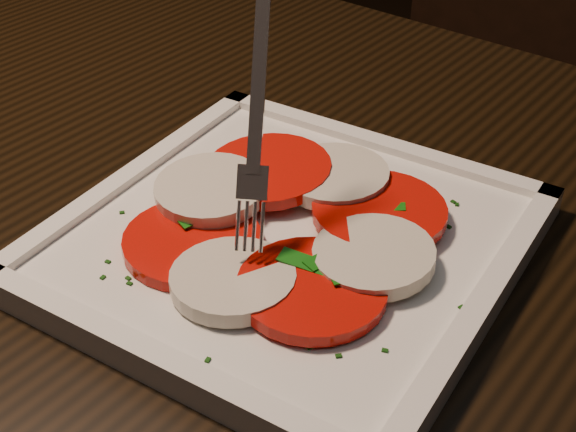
{
  "coord_description": "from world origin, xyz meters",
  "views": [
    {
      "loc": [
        0.43,
        -0.44,
        1.08
      ],
      "look_at": [
        0.2,
        -0.1,
        0.78
      ],
      "focal_mm": 50.0,
      "sensor_mm": 36.0,
      "label": 1
    }
  ],
  "objects_px": {
    "table": "(291,367)",
    "plate": "(288,244)",
    "chair": "(508,71)",
    "fork": "(260,99)"
  },
  "relations": [
    {
      "from": "plate",
      "to": "fork",
      "type": "relative_size",
      "value": 1.92
    },
    {
      "from": "table",
      "to": "fork",
      "type": "distance_m",
      "value": 0.21
    },
    {
      "from": "chair",
      "to": "plate",
      "type": "distance_m",
      "value": 0.83
    },
    {
      "from": "plate",
      "to": "fork",
      "type": "distance_m",
      "value": 0.1
    },
    {
      "from": "table",
      "to": "plate",
      "type": "height_order",
      "value": "plate"
    },
    {
      "from": "chair",
      "to": "fork",
      "type": "relative_size",
      "value": 6.37
    },
    {
      "from": "chair",
      "to": "fork",
      "type": "distance_m",
      "value": 0.86
    },
    {
      "from": "table",
      "to": "chair",
      "type": "distance_m",
      "value": 0.82
    },
    {
      "from": "table",
      "to": "chair",
      "type": "bearing_deg",
      "value": 98.67
    },
    {
      "from": "table",
      "to": "fork",
      "type": "relative_size",
      "value": 8.63
    }
  ]
}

